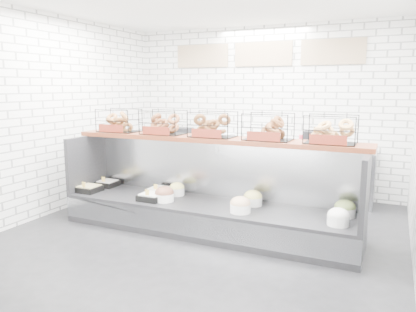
% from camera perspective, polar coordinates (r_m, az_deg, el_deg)
% --- Properties ---
extents(ground, '(5.50, 5.50, 0.00)m').
position_cam_1_polar(ground, '(5.31, -1.70, -11.57)').
color(ground, black).
rests_on(ground, ground).
extents(room_shell, '(5.02, 5.51, 3.01)m').
position_cam_1_polar(room_shell, '(5.49, 1.03, 11.09)').
color(room_shell, white).
rests_on(room_shell, ground).
extents(display_case, '(4.00, 0.90, 1.20)m').
position_cam_1_polar(display_case, '(5.49, -0.06, -7.23)').
color(display_case, black).
rests_on(display_case, ground).
extents(bagel_shelf, '(4.10, 0.50, 0.40)m').
position_cam_1_polar(bagel_shelf, '(5.44, 0.64, 3.99)').
color(bagel_shelf, '#502011').
rests_on(bagel_shelf, display_case).
extents(prep_counter, '(4.00, 0.60, 1.20)m').
position_cam_1_polar(prep_counter, '(7.35, 6.63, -1.76)').
color(prep_counter, '#93969B').
rests_on(prep_counter, ground).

